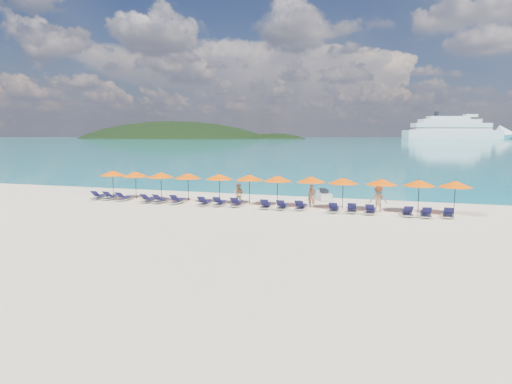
% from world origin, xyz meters
% --- Properties ---
extents(ground, '(1400.00, 1400.00, 0.00)m').
position_xyz_m(ground, '(0.00, 0.00, 0.00)').
color(ground, beige).
extents(sea, '(1600.00, 1300.00, 0.01)m').
position_xyz_m(sea, '(0.00, 660.00, 0.01)').
color(sea, '#1FA9B2').
rests_on(sea, ground).
extents(headland_main, '(374.00, 242.00, 126.50)m').
position_xyz_m(headland_main, '(-300.00, 540.00, -38.00)').
color(headland_main, black).
rests_on(headland_main, ground).
extents(headland_small, '(162.00, 126.00, 85.50)m').
position_xyz_m(headland_small, '(-150.00, 560.00, -35.00)').
color(headland_small, black).
rests_on(headland_small, ground).
extents(cruise_ship, '(145.27, 73.61, 40.79)m').
position_xyz_m(cruise_ship, '(93.65, 576.22, 10.61)').
color(cruise_ship, silver).
rests_on(cruise_ship, ground).
extents(jetski, '(1.68, 2.49, 0.83)m').
position_xyz_m(jetski, '(3.80, 8.93, 0.34)').
color(jetski, silver).
rests_on(jetski, ground).
extents(beachgoer_a, '(0.63, 0.45, 1.63)m').
position_xyz_m(beachgoer_a, '(3.58, 4.83, 0.82)').
color(beachgoer_a, tan).
rests_on(beachgoer_a, ground).
extents(beachgoer_b, '(0.80, 0.48, 1.61)m').
position_xyz_m(beachgoer_b, '(-1.72, 4.27, 0.81)').
color(beachgoer_b, tan).
rests_on(beachgoer_b, ground).
extents(beachgoer_c, '(1.14, 0.53, 1.75)m').
position_xyz_m(beachgoer_c, '(8.13, 4.44, 0.88)').
color(beachgoer_c, tan).
rests_on(beachgoer_c, ground).
extents(umbrella_0, '(2.10, 2.10, 2.28)m').
position_xyz_m(umbrella_0, '(-12.95, 4.82, 2.02)').
color(umbrella_0, black).
rests_on(umbrella_0, ground).
extents(umbrella_1, '(2.10, 2.10, 2.28)m').
position_xyz_m(umbrella_1, '(-10.61, 4.55, 2.02)').
color(umbrella_1, black).
rests_on(umbrella_1, ground).
extents(umbrella_2, '(2.10, 2.10, 2.28)m').
position_xyz_m(umbrella_2, '(-8.32, 4.56, 2.02)').
color(umbrella_2, black).
rests_on(umbrella_2, ground).
extents(umbrella_3, '(2.10, 2.10, 2.28)m').
position_xyz_m(umbrella_3, '(-5.97, 4.56, 2.02)').
color(umbrella_3, black).
rests_on(umbrella_3, ground).
extents(umbrella_4, '(2.10, 2.10, 2.28)m').
position_xyz_m(umbrella_4, '(-3.44, 4.70, 2.02)').
color(umbrella_4, black).
rests_on(umbrella_4, ground).
extents(umbrella_5, '(2.10, 2.10, 2.28)m').
position_xyz_m(umbrella_5, '(-1.09, 4.83, 2.02)').
color(umbrella_5, black).
rests_on(umbrella_5, ground).
extents(umbrella_6, '(2.10, 2.10, 2.28)m').
position_xyz_m(umbrella_6, '(1.10, 4.64, 2.02)').
color(umbrella_6, black).
rests_on(umbrella_6, ground).
extents(umbrella_7, '(2.10, 2.10, 2.28)m').
position_xyz_m(umbrella_7, '(3.52, 4.78, 2.02)').
color(umbrella_7, black).
rests_on(umbrella_7, ground).
extents(umbrella_8, '(2.10, 2.10, 2.28)m').
position_xyz_m(umbrella_8, '(5.78, 4.57, 2.02)').
color(umbrella_8, black).
rests_on(umbrella_8, ground).
extents(umbrella_9, '(2.10, 2.10, 2.28)m').
position_xyz_m(umbrella_9, '(8.30, 4.62, 2.02)').
color(umbrella_9, black).
rests_on(umbrella_9, ground).
extents(umbrella_10, '(2.10, 2.10, 2.28)m').
position_xyz_m(umbrella_10, '(10.67, 4.69, 2.02)').
color(umbrella_10, black).
rests_on(umbrella_10, ground).
extents(umbrella_11, '(2.10, 2.10, 2.28)m').
position_xyz_m(umbrella_11, '(12.84, 4.69, 2.02)').
color(umbrella_11, black).
rests_on(umbrella_11, ground).
extents(lounger_0, '(0.79, 1.75, 0.66)m').
position_xyz_m(lounger_0, '(-13.43, 3.60, 0.24)').
color(lounger_0, silver).
rests_on(lounger_0, ground).
extents(lounger_1, '(0.66, 1.71, 0.66)m').
position_xyz_m(lounger_1, '(-12.33, 3.66, 0.24)').
color(lounger_1, silver).
rests_on(lounger_1, ground).
extents(lounger_2, '(0.69, 1.73, 0.66)m').
position_xyz_m(lounger_2, '(-11.04, 3.53, 0.24)').
color(lounger_2, silver).
rests_on(lounger_2, ground).
extents(lounger_3, '(0.69, 1.73, 0.66)m').
position_xyz_m(lounger_3, '(-8.69, 3.29, 0.24)').
color(lounger_3, silver).
rests_on(lounger_3, ground).
extents(lounger_4, '(0.77, 1.75, 0.66)m').
position_xyz_m(lounger_4, '(-7.67, 3.35, 0.24)').
color(lounger_4, silver).
rests_on(lounger_4, ground).
extents(lounger_5, '(0.63, 1.70, 0.66)m').
position_xyz_m(lounger_5, '(-6.36, 3.51, 0.24)').
color(lounger_5, silver).
rests_on(lounger_5, ground).
extents(lounger_6, '(0.71, 1.73, 0.66)m').
position_xyz_m(lounger_6, '(-4.06, 3.31, 0.24)').
color(lounger_6, silver).
rests_on(lounger_6, ground).
extents(lounger_7, '(0.68, 1.72, 0.66)m').
position_xyz_m(lounger_7, '(-2.92, 3.51, 0.24)').
color(lounger_7, silver).
rests_on(lounger_7, ground).
extents(lounger_8, '(0.68, 1.72, 0.66)m').
position_xyz_m(lounger_8, '(-1.65, 3.61, 0.24)').
color(lounger_8, silver).
rests_on(lounger_8, ground).
extents(lounger_9, '(0.77, 1.75, 0.66)m').
position_xyz_m(lounger_9, '(0.59, 3.45, 0.24)').
color(lounger_9, silver).
rests_on(lounger_9, ground).
extents(lounger_10, '(0.66, 1.71, 0.66)m').
position_xyz_m(lounger_10, '(1.78, 3.45, 0.24)').
color(lounger_10, silver).
rests_on(lounger_10, ground).
extents(lounger_11, '(0.65, 1.71, 0.66)m').
position_xyz_m(lounger_11, '(3.02, 3.66, 0.24)').
color(lounger_11, silver).
rests_on(lounger_11, ground).
extents(lounger_12, '(0.69, 1.72, 0.66)m').
position_xyz_m(lounger_12, '(5.32, 3.43, 0.24)').
color(lounger_12, silver).
rests_on(lounger_12, ground).
extents(lounger_13, '(0.72, 1.73, 0.66)m').
position_xyz_m(lounger_13, '(6.50, 3.64, 0.24)').
color(lounger_13, silver).
rests_on(lounger_13, ground).
extents(lounger_14, '(0.69, 1.72, 0.66)m').
position_xyz_m(lounger_14, '(7.70, 3.48, 0.24)').
color(lounger_14, silver).
rests_on(lounger_14, ground).
extents(lounger_15, '(0.77, 1.75, 0.66)m').
position_xyz_m(lounger_15, '(9.96, 3.44, 0.24)').
color(lounger_15, silver).
rests_on(lounger_15, ground).
extents(lounger_16, '(0.64, 1.71, 0.66)m').
position_xyz_m(lounger_16, '(11.06, 3.35, 0.24)').
color(lounger_16, silver).
rests_on(lounger_16, ground).
extents(lounger_17, '(0.76, 1.74, 0.66)m').
position_xyz_m(lounger_17, '(12.38, 3.65, 0.24)').
color(lounger_17, silver).
rests_on(lounger_17, ground).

